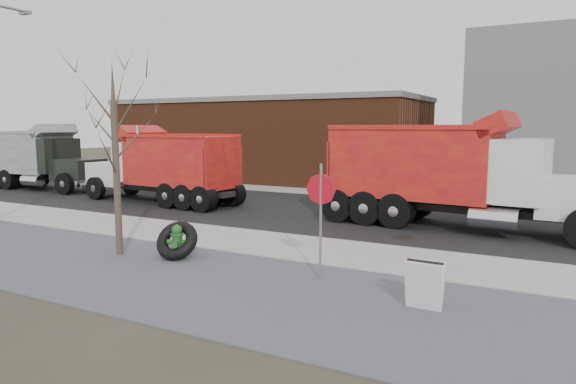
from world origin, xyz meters
The scene contains 15 objects.
ground centered at (0.00, 0.00, 0.00)m, with size 120.00×120.00×0.00m, color #383328.
gravel_verge centered at (0.00, -3.50, 0.01)m, with size 60.00×5.00×0.03m, color slate.
sidewalk centered at (0.00, 0.25, 0.03)m, with size 60.00×2.50×0.06m, color #9E9B93.
curb centered at (0.00, 1.55, 0.06)m, with size 60.00×0.15×0.11m, color #9E9B93.
road centered at (0.00, 6.30, 0.01)m, with size 60.00×9.40×0.02m, color black.
far_sidewalk centered at (0.00, 12.00, 0.03)m, with size 60.00×2.00×0.06m, color #9E9B93.
building_brick centered at (-10.00, 17.00, 2.65)m, with size 20.20×8.20×5.30m.
bare_tree centered at (-3.20, -2.60, 3.30)m, with size 3.20×3.20×5.20m.
fire_hydrant centered at (-1.51, -2.22, 0.43)m, with size 0.53×0.53×0.95m.
truck_tire centered at (-1.55, -2.18, 0.50)m, with size 1.30×1.15×1.08m.
stop_sign centered at (2.54, -2.09, 1.82)m, with size 0.72×0.06×2.66m.
sandwich_board centered at (5.10, -2.94, 0.50)m, with size 0.70×0.46×0.95m.
dump_truck_red_a centered at (3.98, 5.50, 1.98)m, with size 9.84×3.42×3.90m.
dump_truck_red_b centered at (-8.56, 5.32, 1.77)m, with size 8.29×3.02×3.47m.
dump_truck_grey centered at (-18.44, 6.13, 1.81)m, with size 7.84×2.51×3.56m.
Camera 1 is at (7.23, -12.47, 3.49)m, focal length 32.00 mm.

